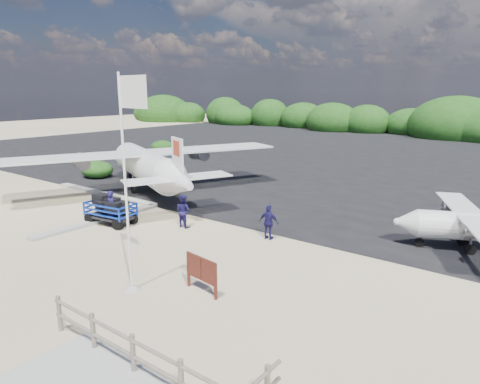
{
  "coord_description": "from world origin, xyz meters",
  "views": [
    {
      "loc": [
        13.01,
        -10.3,
        6.25
      ],
      "look_at": [
        2.1,
        4.13,
        1.95
      ],
      "focal_mm": 32.0,
      "sensor_mm": 36.0,
      "label": 1
    }
  ],
  "objects": [
    {
      "name": "crew_a",
      "position": [
        -3.59,
        1.59,
        0.84
      ],
      "size": [
        0.69,
        0.53,
        1.68
      ],
      "primitive_type": "imported",
      "rotation": [
        0.0,
        0.0,
        2.92
      ],
      "color": "#19144B",
      "rests_on": "ground"
    },
    {
      "name": "baggage_cart",
      "position": [
        -3.77,
        1.63,
        0.0
      ],
      "size": [
        2.72,
        1.79,
        1.27
      ],
      "primitive_type": null,
      "rotation": [
        0.0,
        0.0,
        0.14
      ],
      "color": "#0C31BC",
      "rests_on": "ground"
    },
    {
      "name": "asphalt_apron",
      "position": [
        0.0,
        30.0,
        0.0
      ],
      "size": [
        90.0,
        50.0,
        0.04
      ],
      "primitive_type": null,
      "color": "#B2B2B2",
      "rests_on": "ground"
    },
    {
      "name": "aircraft_small",
      "position": [
        -13.92,
        28.95,
        0.0
      ],
      "size": [
        8.25,
        8.25,
        2.25
      ],
      "primitive_type": null,
      "rotation": [
        0.0,
        0.0,
        3.56
      ],
      "color": "#B2B2B2",
      "rests_on": "ground"
    },
    {
      "name": "crew_c",
      "position": [
        3.45,
        4.38,
        0.76
      ],
      "size": [
        0.93,
        0.5,
        1.52
      ],
      "primitive_type": "imported",
      "rotation": [
        0.0,
        0.0,
        3.29
      ],
      "color": "#19144B",
      "rests_on": "ground"
    },
    {
      "name": "vegetation_band",
      "position": [
        0.0,
        55.0,
        0.0
      ],
      "size": [
        124.0,
        8.0,
        4.4
      ],
      "primitive_type": null,
      "color": "#B2B2B2",
      "rests_on": "ground"
    },
    {
      "name": "flagpole",
      "position": [
        2.58,
        -2.29,
        0.0
      ],
      "size": [
        1.41,
        0.7,
        6.78
      ],
      "primitive_type": null,
      "rotation": [
        0.0,
        0.0,
        -0.11
      ],
      "color": "white",
      "rests_on": "ground"
    },
    {
      "name": "ground",
      "position": [
        0.0,
        0.0,
        0.0
      ],
      "size": [
        160.0,
        160.0,
        0.0
      ],
      "primitive_type": "plane",
      "color": "beige"
    },
    {
      "name": "signboard",
      "position": [
        4.52,
        -1.09,
        0.0
      ],
      "size": [
        1.5,
        0.34,
        1.23
      ],
      "primitive_type": null,
      "rotation": [
        0.0,
        0.0,
        -0.14
      ],
      "color": "#592319",
      "rests_on": "ground"
    },
    {
      "name": "lagoon",
      "position": [
        -9.0,
        1.5,
        0.0
      ],
      "size": [
        9.0,
        7.0,
        0.4
      ],
      "primitive_type": null,
      "color": "#B2B2B2",
      "rests_on": "ground"
    },
    {
      "name": "crew_b",
      "position": [
        -0.68,
        3.41,
        0.78
      ],
      "size": [
        0.76,
        0.6,
        1.55
      ],
      "primitive_type": "imported",
      "rotation": [
        0.0,
        0.0,
        3.15
      ],
      "color": "#19144B",
      "rests_on": "ground"
    },
    {
      "name": "fence",
      "position": [
        6.0,
        -5.0,
        0.0
      ],
      "size": [
        6.4,
        2.0,
        1.1
      ],
      "primitive_type": null,
      "color": "#B2B2B2",
      "rests_on": "ground"
    }
  ]
}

